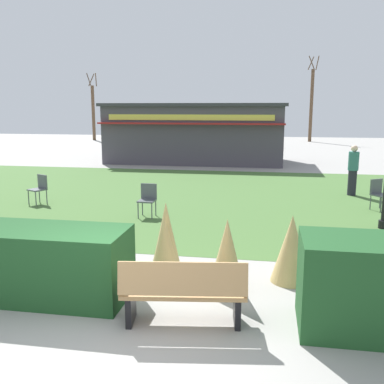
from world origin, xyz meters
The scene contains 17 objects.
ground_plane centered at (0.00, 0.00, 0.00)m, with size 80.00×80.00×0.00m, color #999691.
lawn_patch centered at (0.00, 9.18, 0.00)m, with size 36.00×12.00×0.01m, color #446B33.
park_bench centered at (0.75, 0.42, 0.48)m, with size 1.76×0.75×0.95m.
hedge_left centered at (-1.50, 0.96, 0.55)m, with size 2.49×1.10×1.10m, color #1E4C23.
ornamental_grass_behind_left centered at (2.25, 2.25, 0.58)m, with size 0.68×0.68×1.16m, color tan.
ornamental_grass_behind_right centered at (1.23, 1.54, 0.62)m, with size 0.62×0.62×1.23m, color tan.
ornamental_grass_behind_center centered at (0.09, 2.10, 0.56)m, with size 0.56×0.56×1.12m, color tan.
ornamental_grass_behind_far centered at (0.07, 2.29, 0.65)m, with size 0.57×0.57×1.29m, color tan.
food_kiosk centered at (-2.07, 18.58, 1.57)m, with size 9.51×4.61×3.12m.
cafe_chair_west centered at (-5.07, 7.23, 0.53)m, with size 0.59×0.59×0.89m.
cafe_chair_east centered at (4.99, 8.13, 0.53)m, with size 0.61×0.61×0.89m.
cafe_chair_center centered at (-1.36, 6.24, 0.53)m, with size 0.45×0.45×0.89m.
person_strolling centered at (4.63, 10.25, 0.86)m, with size 0.34×0.34×1.69m.
parked_car_west_slot centered at (-5.11, 27.57, 0.64)m, with size 4.36×2.38×1.20m.
parked_car_center_slot centered at (0.14, 27.58, 0.64)m, with size 4.26×2.17×1.20m.
tree_left_bg centered at (5.29, 34.20, 3.19)m, with size 0.91×0.96×7.12m.
tree_right_bg centered at (-13.70, 32.71, 2.57)m, with size 0.91×0.96×5.86m.
Camera 1 is at (1.81, -5.03, 2.93)m, focal length 41.13 mm.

